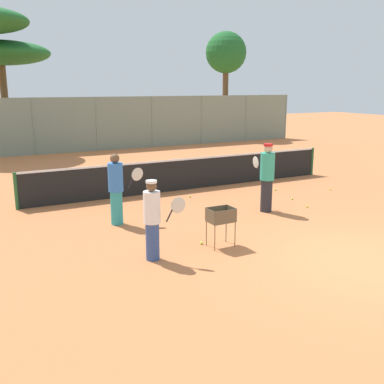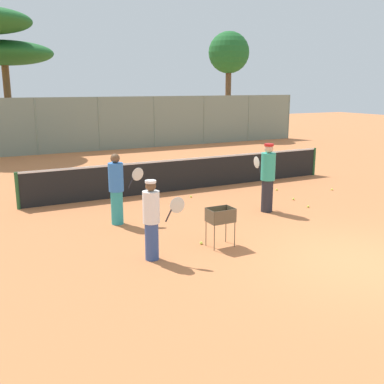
# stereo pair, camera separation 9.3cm
# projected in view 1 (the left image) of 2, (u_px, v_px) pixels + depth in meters

# --- Properties ---
(ground_plane) EXTENTS (80.00, 80.00, 0.00)m
(ground_plane) POSITION_uv_depth(u_px,v_px,m) (361.00, 262.00, 8.92)
(ground_plane) COLOR #C67242
(tennis_net) EXTENTS (11.07, 0.10, 1.07)m
(tennis_net) POSITION_uv_depth(u_px,v_px,m) (189.00, 173.00, 15.11)
(tennis_net) COLOR #26592D
(tennis_net) RESTS_ON ground_plane
(back_fence) EXTENTS (25.94, 0.08, 2.87)m
(back_fence) POSITION_uv_depth(u_px,v_px,m) (96.00, 124.00, 24.04)
(back_fence) COLOR gray
(back_fence) RESTS_ON ground_plane
(tree_1) EXTENTS (2.65, 2.65, 6.89)m
(tree_1) POSITION_uv_depth(u_px,v_px,m) (226.00, 54.00, 29.21)
(tree_1) COLOR brown
(tree_1) RESTS_ON ground_plane
(tree_2) EXTENTS (5.35, 5.35, 5.88)m
(tree_2) POSITION_uv_depth(u_px,v_px,m) (1.00, 54.00, 24.81)
(tree_2) COLOR brown
(tree_2) RESTS_ON ground_plane
(player_white_outfit) EXTENTS (0.93, 0.37, 1.80)m
(player_white_outfit) POSITION_uv_depth(u_px,v_px,m) (116.00, 188.00, 11.18)
(player_white_outfit) COLOR teal
(player_white_outfit) RESTS_ON ground_plane
(player_red_cap) EXTENTS (0.76, 0.60, 1.63)m
(player_red_cap) POSITION_uv_depth(u_px,v_px,m) (153.00, 219.00, 8.87)
(player_red_cap) COLOR #334C8C
(player_red_cap) RESTS_ON ground_plane
(player_yellow_shirt) EXTENTS (0.39, 0.96, 1.90)m
(player_yellow_shirt) POSITION_uv_depth(u_px,v_px,m) (267.00, 177.00, 12.34)
(player_yellow_shirt) COLOR #26262D
(player_yellow_shirt) RESTS_ON ground_plane
(ball_cart) EXTENTS (0.56, 0.41, 0.86)m
(ball_cart) POSITION_uv_depth(u_px,v_px,m) (221.00, 218.00, 9.66)
(ball_cart) COLOR brown
(ball_cart) RESTS_ON ground_plane
(tennis_ball_0) EXTENTS (0.07, 0.07, 0.07)m
(tennis_ball_0) POSITION_uv_depth(u_px,v_px,m) (292.00, 199.00, 13.81)
(tennis_ball_0) COLOR #D1E54C
(tennis_ball_0) RESTS_ON ground_plane
(tennis_ball_1) EXTENTS (0.07, 0.07, 0.07)m
(tennis_ball_1) POSITION_uv_depth(u_px,v_px,m) (202.00, 243.00, 9.91)
(tennis_ball_1) COLOR #D1E54C
(tennis_ball_1) RESTS_ON ground_plane
(tennis_ball_2) EXTENTS (0.07, 0.07, 0.07)m
(tennis_ball_2) POSITION_uv_depth(u_px,v_px,m) (330.00, 189.00, 15.11)
(tennis_ball_2) COLOR #D1E54C
(tennis_ball_2) RESTS_ON ground_plane
(tennis_ball_3) EXTENTS (0.07, 0.07, 0.07)m
(tennis_ball_3) POSITION_uv_depth(u_px,v_px,m) (307.00, 206.00, 12.95)
(tennis_ball_3) COLOR #D1E54C
(tennis_ball_3) RESTS_ON ground_plane
(tennis_ball_4) EXTENTS (0.07, 0.07, 0.07)m
(tennis_ball_4) POSITION_uv_depth(u_px,v_px,m) (275.00, 189.00, 15.05)
(tennis_ball_4) COLOR #D1E54C
(tennis_ball_4) RESTS_ON ground_plane
(tennis_ball_6) EXTENTS (0.07, 0.07, 0.07)m
(tennis_ball_6) POSITION_uv_depth(u_px,v_px,m) (190.00, 197.00, 14.08)
(tennis_ball_6) COLOR #D1E54C
(tennis_ball_6) RESTS_ON ground_plane
(parked_car) EXTENTS (4.20, 1.70, 1.60)m
(parked_car) POSITION_uv_depth(u_px,v_px,m) (11.00, 135.00, 25.78)
(parked_car) COLOR #B2B7BC
(parked_car) RESTS_ON ground_plane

